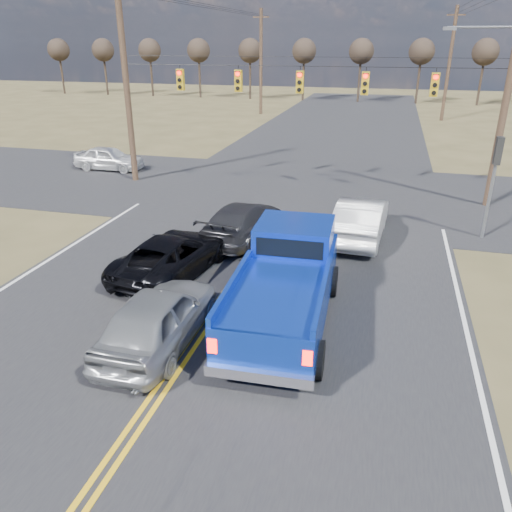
% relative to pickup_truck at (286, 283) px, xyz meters
% --- Properties ---
extents(ground, '(160.00, 160.00, 0.00)m').
position_rel_pickup_truck_xyz_m(ground, '(-2.03, -5.35, -1.15)').
color(ground, brown).
rests_on(ground, ground).
extents(road_main, '(14.00, 120.00, 0.02)m').
position_rel_pickup_truck_xyz_m(road_main, '(-2.03, 4.65, -1.15)').
color(road_main, '#28282B').
rests_on(road_main, ground).
extents(road_cross, '(120.00, 12.00, 0.02)m').
position_rel_pickup_truck_xyz_m(road_cross, '(-2.03, 12.65, -1.15)').
color(road_cross, '#28282B').
rests_on(road_cross, ground).
extents(signal_gantry, '(19.60, 4.83, 10.00)m').
position_rel_pickup_truck_xyz_m(signal_gantry, '(-1.53, 12.43, 3.91)').
color(signal_gantry, '#473323').
rests_on(signal_gantry, ground).
extents(utility_poles, '(19.60, 58.32, 10.00)m').
position_rel_pickup_truck_xyz_m(utility_poles, '(-2.03, 11.65, 4.08)').
color(utility_poles, '#473323').
rests_on(utility_poles, ground).
extents(treeline, '(87.00, 117.80, 7.40)m').
position_rel_pickup_truck_xyz_m(treeline, '(-2.03, 21.61, 4.55)').
color(treeline, '#33261C').
rests_on(treeline, ground).
extents(pickup_truck, '(2.72, 6.40, 2.37)m').
position_rel_pickup_truck_xyz_m(pickup_truck, '(0.00, 0.00, 0.00)').
color(pickup_truck, black).
rests_on(pickup_truck, ground).
extents(silver_suv, '(1.85, 4.51, 1.53)m').
position_rel_pickup_truck_xyz_m(silver_suv, '(-2.83, -1.89, -0.38)').
color(silver_suv, gray).
rests_on(silver_suv, ground).
extents(black_suv, '(2.86, 5.11, 1.35)m').
position_rel_pickup_truck_xyz_m(black_suv, '(-4.18, 2.02, -0.48)').
color(black_suv, black).
rests_on(black_suv, ground).
extents(white_car_queue, '(1.99, 4.96, 1.60)m').
position_rel_pickup_truck_xyz_m(white_car_queue, '(1.53, 6.87, -0.35)').
color(white_car_queue, silver).
rests_on(white_car_queue, ground).
extents(dgrey_car_queue, '(2.60, 5.08, 1.41)m').
position_rel_pickup_truck_xyz_m(dgrey_car_queue, '(-2.83, 5.71, -0.45)').
color(dgrey_car_queue, '#2C2C30').
rests_on(dgrey_car_queue, ground).
extents(cross_car_west, '(1.65, 4.06, 1.38)m').
position_rel_pickup_truck_xyz_m(cross_car_west, '(-13.65, 14.46, -0.46)').
color(cross_car_west, silver).
rests_on(cross_car_west, ground).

